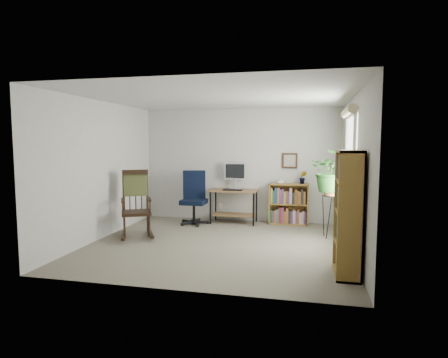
% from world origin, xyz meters
% --- Properties ---
extents(floor, '(4.20, 4.00, 0.00)m').
position_xyz_m(floor, '(0.00, 0.00, 0.00)').
color(floor, slate).
rests_on(floor, ground).
extents(ceiling, '(4.20, 4.00, 0.00)m').
position_xyz_m(ceiling, '(0.00, 0.00, 2.40)').
color(ceiling, silver).
rests_on(ceiling, ground).
extents(wall_back, '(4.20, 0.00, 2.40)m').
position_xyz_m(wall_back, '(0.00, 2.00, 1.20)').
color(wall_back, beige).
rests_on(wall_back, ground).
extents(wall_front, '(4.20, 0.00, 2.40)m').
position_xyz_m(wall_front, '(0.00, -2.00, 1.20)').
color(wall_front, beige).
rests_on(wall_front, ground).
extents(wall_left, '(0.00, 4.00, 2.40)m').
position_xyz_m(wall_left, '(-2.10, 0.00, 1.20)').
color(wall_left, beige).
rests_on(wall_left, ground).
extents(wall_right, '(0.00, 4.00, 2.40)m').
position_xyz_m(wall_right, '(2.10, 0.00, 1.20)').
color(wall_right, beige).
rests_on(wall_right, ground).
extents(window, '(0.12, 1.20, 1.50)m').
position_xyz_m(window, '(2.06, 0.30, 1.40)').
color(window, white).
rests_on(window, wall_right).
extents(desk, '(0.97, 0.54, 0.70)m').
position_xyz_m(desk, '(-0.08, 1.70, 0.35)').
color(desk, brown).
rests_on(desk, floor).
extents(monitor, '(0.46, 0.16, 0.56)m').
position_xyz_m(monitor, '(-0.08, 1.84, 0.98)').
color(monitor, silver).
rests_on(monitor, desk).
extents(keyboard, '(0.40, 0.15, 0.02)m').
position_xyz_m(keyboard, '(-0.08, 1.58, 0.71)').
color(keyboard, black).
rests_on(keyboard, desk).
extents(office_chair, '(0.74, 0.74, 1.12)m').
position_xyz_m(office_chair, '(-0.86, 1.38, 0.56)').
color(office_chair, black).
rests_on(office_chair, floor).
extents(rocking_chair, '(1.04, 1.22, 1.21)m').
position_xyz_m(rocking_chair, '(-1.54, 0.15, 0.61)').
color(rocking_chair, black).
rests_on(rocking_chair, floor).
extents(low_bookshelf, '(0.80, 0.27, 0.84)m').
position_xyz_m(low_bookshelf, '(1.05, 1.82, 0.42)').
color(low_bookshelf, olive).
rests_on(low_bookshelf, floor).
extents(tall_bookshelf, '(0.30, 0.69, 1.58)m').
position_xyz_m(tall_bookshelf, '(1.92, -1.03, 0.79)').
color(tall_bookshelf, olive).
rests_on(tall_bookshelf, floor).
extents(plant_stand, '(0.25, 0.25, 0.88)m').
position_xyz_m(plant_stand, '(1.80, 0.86, 0.44)').
color(plant_stand, black).
rests_on(plant_stand, floor).
extents(spider_plant, '(1.69, 1.88, 1.47)m').
position_xyz_m(spider_plant, '(1.80, 0.86, 1.54)').
color(spider_plant, '#2C6F27').
rests_on(spider_plant, plant_stand).
extents(potted_plant_small, '(0.13, 0.24, 0.11)m').
position_xyz_m(potted_plant_small, '(1.33, 1.83, 0.90)').
color(potted_plant_small, '#2C6F27').
rests_on(potted_plant_small, low_bookshelf).
extents(framed_picture, '(0.32, 0.04, 0.32)m').
position_xyz_m(framed_picture, '(1.05, 1.97, 1.31)').
color(framed_picture, black).
rests_on(framed_picture, wall_back).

